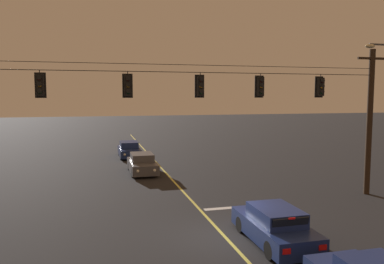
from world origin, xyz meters
The scene contains 12 objects.
ground_plane centered at (0.00, 0.00, 0.00)m, with size 180.00×180.00×0.00m, color black.
lane_centre_stripe centered at (0.00, 10.23, 0.00)m, with size 0.14×60.00×0.01m, color #D1C64C.
stop_bar_paint centered at (1.90, 3.63, 0.00)m, with size 3.40×0.36×0.01m, color silver.
signal_span_assembly centered at (0.00, 4.23, 4.18)m, with size 21.58×0.32×8.03m.
traffic_light_leftmost centered at (-7.12, 4.21, 5.98)m, with size 0.48×0.41×1.22m.
traffic_light_left_inner centered at (-3.32, 4.21, 5.98)m, with size 0.48×0.41×1.22m.
traffic_light_centre centered at (0.16, 4.21, 5.98)m, with size 0.48×0.41×1.22m.
traffic_light_right_inner centered at (3.31, 4.21, 5.98)m, with size 0.48×0.41×1.22m.
traffic_light_rightmost centered at (6.75, 4.21, 5.98)m, with size 0.48×0.41×1.22m.
car_waiting_near_lane centered at (1.59, -1.00, 0.65)m, with size 1.80×4.33×1.39m.
car_oncoming_lead centered at (-1.62, 13.23, 0.65)m, with size 1.80×4.42×1.39m.
car_oncoming_trailing centered at (-1.91, 20.54, 0.65)m, with size 1.80×4.42×1.39m.
Camera 1 is at (-4.84, -13.59, 5.52)m, focal length 35.50 mm.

